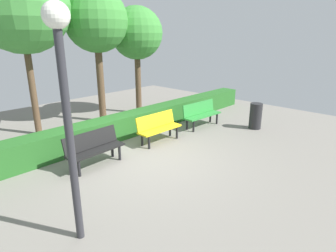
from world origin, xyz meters
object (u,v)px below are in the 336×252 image
at_px(tree_mid, 96,21).
at_px(tree_near, 137,34).
at_px(trash_bin, 256,116).
at_px(bench_yellow, 158,127).
at_px(lamp_post, 64,84).
at_px(tree_far, 20,5).
at_px(bench_black, 94,147).
at_px(bench_green, 201,113).

bearing_deg(tree_mid, tree_near, 177.49).
distance_m(tree_near, trash_bin, 5.44).
distance_m(bench_yellow, lamp_post, 4.89).
bearing_deg(lamp_post, tree_far, -107.25).
relative_size(bench_black, tree_far, 0.28).
relative_size(tree_near, tree_far, 0.78).
distance_m(bench_black, trash_bin, 5.66).
relative_size(tree_near, lamp_post, 1.18).
height_order(tree_mid, lamp_post, tree_mid).
xyz_separation_m(tree_mid, tree_far, (2.32, -0.29, 0.38)).
xyz_separation_m(bench_green, tree_far, (4.31, -3.38, 3.44)).
height_order(bench_green, tree_near, tree_near).
relative_size(bench_yellow, tree_mid, 0.32).
distance_m(tree_near, tree_mid, 1.78).
xyz_separation_m(tree_mid, lamp_post, (4.02, 5.20, -1.05)).
bearing_deg(tree_near, bench_yellow, 58.46).
xyz_separation_m(bench_green, tree_near, (0.26, -3.01, 2.66)).
distance_m(tree_mid, lamp_post, 6.66).
relative_size(bench_green, tree_mid, 0.34).
bearing_deg(tree_near, bench_black, 36.38).
bearing_deg(bench_black, tree_mid, -129.58).
xyz_separation_m(tree_near, tree_far, (4.04, -0.36, 0.79)).
relative_size(bench_green, tree_near, 0.38).
distance_m(tree_far, lamp_post, 5.92).
bearing_deg(tree_mid, bench_yellow, 88.00).
bearing_deg(bench_black, lamp_post, 49.57).
relative_size(bench_green, trash_bin, 1.81).
distance_m(tree_near, tree_far, 4.14).
height_order(bench_green, lamp_post, lamp_post).
xyz_separation_m(bench_green, lamp_post, (6.01, 2.11, 2.01)).
height_order(bench_black, tree_near, tree_near).
relative_size(bench_green, lamp_post, 0.45).
height_order(bench_black, lamp_post, lamp_post).
xyz_separation_m(bench_green, bench_black, (4.35, -0.01, -0.00)).
relative_size(bench_yellow, tree_near, 0.36).
relative_size(tree_near, tree_mid, 0.89).
distance_m(lamp_post, trash_bin, 7.43).
bearing_deg(tree_near, tree_far, -5.13).
distance_m(bench_green, trash_bin, 1.87).
xyz_separation_m(tree_near, tree_mid, (1.73, -0.08, 0.40)).
bearing_deg(trash_bin, tree_near, -73.15).
xyz_separation_m(bench_green, trash_bin, (-1.11, 1.51, -0.04)).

